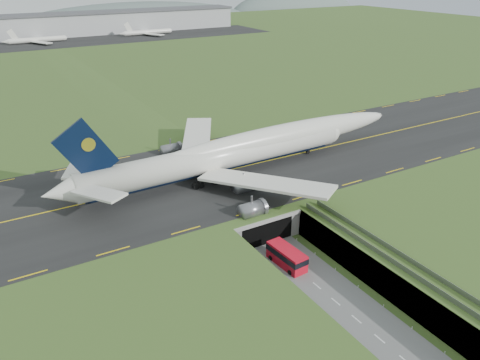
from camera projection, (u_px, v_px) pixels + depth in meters
ground at (290, 264)px, 89.23m from camera, size 900.00×900.00×0.00m
airfield_deck at (291, 251)px, 87.98m from camera, size 800.00×800.00×6.00m
trench_road at (315, 285)px, 83.32m from camera, size 12.00×75.00×0.20m
taxiway at (210, 174)px, 112.51m from camera, size 800.00×44.00×0.18m
tunnel_portal at (245, 212)px, 100.92m from camera, size 17.00×22.30×6.00m
guideway at (414, 276)px, 77.11m from camera, size 3.00×53.00×7.05m
jumbo_jet at (244, 150)px, 112.63m from camera, size 93.97×60.59×20.05m
shuttle_tram at (287, 257)px, 88.14m from camera, size 3.86×8.89×3.52m
cargo_terminal at (31, 26)px, 317.68m from camera, size 320.00×67.00×15.60m
distant_hills at (84, 28)px, 457.10m from camera, size 700.00×91.00×60.00m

